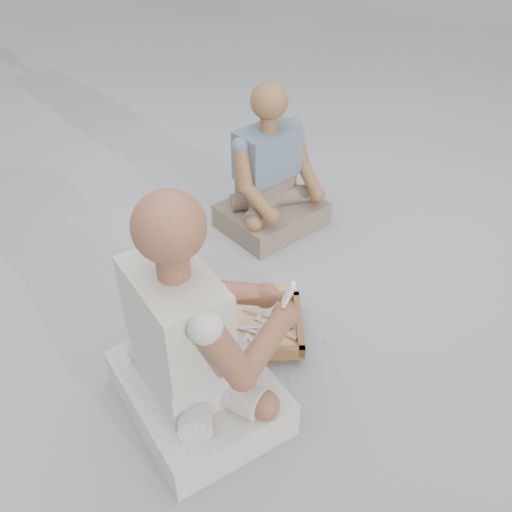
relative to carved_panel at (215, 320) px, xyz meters
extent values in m
plane|color=#9C9DA2|center=(0.23, -0.14, -0.02)|extent=(60.00, 60.00, 0.00)
cube|color=#A06F3D|center=(0.00, 0.00, 0.00)|extent=(0.75, 0.59, 0.04)
cube|color=brown|center=(0.14, -0.12, 0.03)|extent=(0.52, 0.45, 0.01)
cube|color=brown|center=(0.17, 0.05, 0.06)|extent=(0.45, 0.12, 0.05)
cube|color=brown|center=(0.10, -0.28, 0.06)|extent=(0.45, 0.12, 0.05)
cube|color=brown|center=(0.35, -0.16, 0.06)|extent=(0.10, 0.36, 0.05)
cube|color=brown|center=(-0.07, -0.07, 0.06)|extent=(0.10, 0.36, 0.05)
cube|color=tan|center=(0.14, -0.12, 0.04)|extent=(0.46, 0.39, 0.01)
cube|color=white|center=(0.19, -0.06, 0.06)|extent=(0.13, 0.10, 0.00)
cylinder|color=#A47F56|center=(0.28, -0.12, 0.06)|extent=(0.07, 0.06, 0.02)
cube|color=white|center=(0.12, -0.15, 0.06)|extent=(0.13, 0.10, 0.00)
cylinder|color=#A47F56|center=(0.21, -0.21, 0.06)|extent=(0.07, 0.06, 0.02)
cube|color=white|center=(0.12, -0.19, 0.05)|extent=(0.05, 0.15, 0.00)
cylinder|color=#A47F56|center=(0.14, -0.30, 0.05)|extent=(0.04, 0.07, 0.02)
cube|color=white|center=(0.24, -0.20, 0.05)|extent=(0.08, 0.14, 0.00)
cylinder|color=#A47F56|center=(0.29, -0.10, 0.05)|extent=(0.05, 0.07, 0.02)
cube|color=white|center=(0.13, -0.16, 0.05)|extent=(0.10, 0.13, 0.00)
cylinder|color=#A47F56|center=(0.19, -0.07, 0.05)|extent=(0.06, 0.07, 0.02)
cube|color=white|center=(0.21, -0.07, 0.05)|extent=(0.14, 0.08, 0.00)
cylinder|color=#A47F56|center=(0.30, -0.12, 0.05)|extent=(0.07, 0.05, 0.02)
cube|color=white|center=(0.21, -0.20, 0.05)|extent=(0.12, 0.11, 0.00)
cylinder|color=#A47F56|center=(0.29, -0.12, 0.05)|extent=(0.07, 0.06, 0.02)
cube|color=white|center=(0.20, -0.13, 0.05)|extent=(0.12, 0.11, 0.00)
cylinder|color=#A47F56|center=(0.28, -0.05, 0.05)|extent=(0.07, 0.06, 0.02)
cube|color=white|center=(0.22, -0.14, 0.05)|extent=(0.11, 0.12, 0.00)
cylinder|color=#A47F56|center=(0.29, -0.22, 0.05)|extent=(0.06, 0.07, 0.02)
cube|color=white|center=(0.18, -0.15, 0.06)|extent=(0.15, 0.04, 0.00)
cylinder|color=#A47F56|center=(0.28, -0.17, 0.06)|extent=(0.07, 0.03, 0.02)
cube|color=white|center=(0.04, -0.12, 0.05)|extent=(0.07, 0.14, 0.00)
cylinder|color=#A47F56|center=(0.09, -0.02, 0.05)|extent=(0.05, 0.07, 0.02)
cube|color=tan|center=(0.23, -0.04, -0.02)|extent=(0.02, 0.02, 0.00)
cube|color=tan|center=(-0.21, -0.28, -0.02)|extent=(0.02, 0.02, 0.00)
cube|color=tan|center=(-0.01, -0.19, -0.02)|extent=(0.02, 0.02, 0.00)
cube|color=tan|center=(-0.02, 0.20, -0.02)|extent=(0.02, 0.02, 0.00)
cube|color=tan|center=(-0.16, -0.14, -0.02)|extent=(0.02, 0.02, 0.00)
cube|color=tan|center=(-0.07, 0.25, -0.02)|extent=(0.02, 0.02, 0.00)
cube|color=tan|center=(-0.20, -0.07, -0.02)|extent=(0.02, 0.02, 0.00)
cube|color=tan|center=(0.29, -0.24, -0.02)|extent=(0.02, 0.02, 0.00)
cube|color=tan|center=(0.25, 0.21, -0.02)|extent=(0.02, 0.02, 0.00)
cube|color=tan|center=(0.48, -0.31, -0.02)|extent=(0.02, 0.02, 0.00)
cube|color=tan|center=(0.01, -0.03, -0.02)|extent=(0.02, 0.02, 0.00)
cube|color=tan|center=(0.25, -0.40, -0.02)|extent=(0.02, 0.02, 0.00)
cube|color=tan|center=(0.46, -0.23, -0.02)|extent=(0.02, 0.02, 0.00)
cube|color=silver|center=(-0.14, -0.44, 0.06)|extent=(0.69, 0.77, 0.16)
cube|color=silver|center=(-0.20, -0.46, 0.24)|extent=(0.32, 0.40, 0.20)
cube|color=beige|center=(-0.19, -0.46, 0.51)|extent=(0.36, 0.45, 0.33)
sphere|color=brown|center=(-0.18, -0.45, 0.86)|extent=(0.23, 0.23, 0.23)
sphere|color=brown|center=(0.17, -0.26, 0.34)|extent=(0.10, 0.10, 0.10)
sphere|color=brown|center=(0.21, -0.38, 0.34)|extent=(0.10, 0.10, 0.10)
cube|color=#706151|center=(0.45, 0.71, 0.05)|extent=(0.66, 0.61, 0.14)
cube|color=#706151|center=(0.43, 0.76, 0.20)|extent=(0.34, 0.29, 0.16)
cube|color=slate|center=(0.43, 0.75, 0.41)|extent=(0.38, 0.33, 0.27)
sphere|color=brown|center=(0.43, 0.74, 0.70)|extent=(0.19, 0.19, 0.19)
sphere|color=brown|center=(0.68, 0.62, 0.21)|extent=(0.09, 0.09, 0.09)
sphere|color=brown|center=(0.39, 0.47, 0.21)|extent=(0.09, 0.09, 0.09)
cube|color=white|center=(0.22, -0.38, 0.44)|extent=(0.06, 0.05, 0.10)
cube|color=black|center=(0.22, -0.38, 0.45)|extent=(0.02, 0.03, 0.03)
camera|label=1|loc=(-0.25, -1.87, 1.83)|focal=40.00mm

